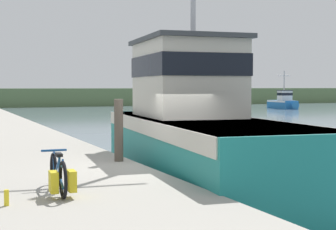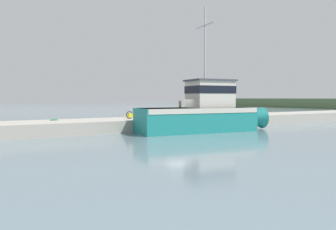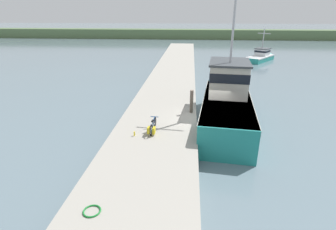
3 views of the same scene
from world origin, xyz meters
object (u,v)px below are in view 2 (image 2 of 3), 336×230
fishing_boat_main (204,112)px  bicycle_touring (134,115)px  water_bottle_on_curb (124,117)px  mooring_post (180,110)px

fishing_boat_main → bicycle_touring: bearing=-132.0°
fishing_boat_main → bicycle_touring: 5.86m
water_bottle_on_curb → fishing_boat_main: bearing=39.8°
fishing_boat_main → mooring_post: bearing=-157.4°
fishing_boat_main → water_bottle_on_curb: size_ratio=46.56×
mooring_post → water_bottle_on_curb: 4.77m
mooring_post → water_bottle_on_curb: size_ratio=6.16×
water_bottle_on_curb → bicycle_touring: bearing=28.8°
bicycle_touring → fishing_boat_main: bearing=44.7°
bicycle_touring → mooring_post: 3.84m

